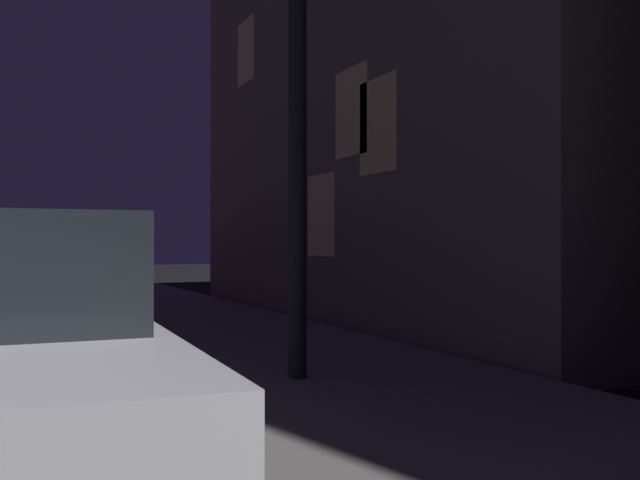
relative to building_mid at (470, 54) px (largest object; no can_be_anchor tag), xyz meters
name	(u,v)px	position (x,y,z in m)	size (l,w,h in m)	color
building_mid	(470,54)	(0.00, 0.00, 0.00)	(6.17, 10.49, 9.11)	#6B6056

